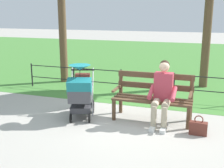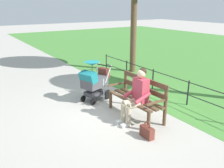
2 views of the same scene
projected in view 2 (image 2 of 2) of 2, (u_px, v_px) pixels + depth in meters
name	position (u px, v px, depth m)	size (l,w,h in m)	color
ground_plane	(123.00, 109.00, 6.42)	(60.00, 60.00, 0.00)	#ADA89E
park_bench	(138.00, 95.00, 5.92)	(1.61, 0.62, 0.96)	brown
person_on_bench	(137.00, 94.00, 5.58)	(0.53, 0.74, 1.28)	tan
stroller	(94.00, 81.00, 6.83)	(0.75, 0.99, 1.15)	black
handbag	(147.00, 132.00, 5.02)	(0.32, 0.14, 0.37)	brown
park_fence	(169.00, 84.00, 7.14)	(7.12, 0.04, 0.70)	black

